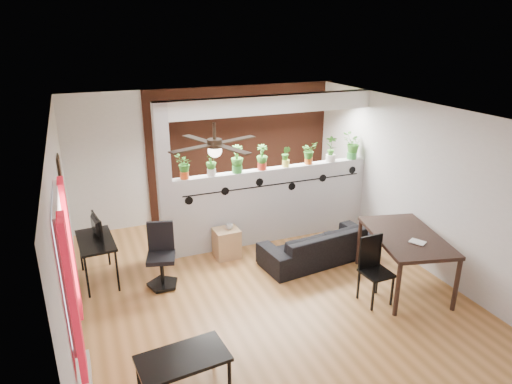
{
  "coord_description": "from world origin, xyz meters",
  "views": [
    {
      "loc": [
        -2.34,
        -5.4,
        3.66
      ],
      "look_at": [
        0.1,
        0.6,
        1.31
      ],
      "focal_mm": 32.0,
      "sensor_mm": 36.0,
      "label": 1
    }
  ],
  "objects_px": {
    "potted_plant_3": "(262,157)",
    "folding_chair": "(373,263)",
    "ceiling_fan": "(215,146)",
    "potted_plant_2": "(237,158)",
    "potted_plant_4": "(286,156)",
    "cube_shelf": "(227,243)",
    "computer_desk": "(96,244)",
    "sofa": "(317,245)",
    "cup": "(229,226)",
    "office_chair": "(162,259)",
    "potted_plant_0": "(184,166)",
    "potted_plant_5": "(309,152)",
    "dining_table": "(406,240)",
    "potted_plant_1": "(211,163)",
    "coffee_table": "(183,361)",
    "potted_plant_6": "(331,148)",
    "potted_plant_7": "(353,145)"
  },
  "relations": [
    {
      "from": "potted_plant_1",
      "to": "potted_plant_4",
      "type": "distance_m",
      "value": 1.35
    },
    {
      "from": "ceiling_fan",
      "to": "potted_plant_2",
      "type": "height_order",
      "value": "ceiling_fan"
    },
    {
      "from": "cube_shelf",
      "to": "folding_chair",
      "type": "bearing_deg",
      "value": -54.78
    },
    {
      "from": "potted_plant_7",
      "to": "office_chair",
      "type": "relative_size",
      "value": 0.51
    },
    {
      "from": "potted_plant_2",
      "to": "ceiling_fan",
      "type": "bearing_deg",
      "value": -117.14
    },
    {
      "from": "computer_desk",
      "to": "coffee_table",
      "type": "height_order",
      "value": "computer_desk"
    },
    {
      "from": "potted_plant_2",
      "to": "potted_plant_4",
      "type": "bearing_deg",
      "value": 0.0
    },
    {
      "from": "potted_plant_0",
      "to": "potted_plant_5",
      "type": "distance_m",
      "value": 2.26
    },
    {
      "from": "sofa",
      "to": "dining_table",
      "type": "relative_size",
      "value": 1.08
    },
    {
      "from": "ceiling_fan",
      "to": "cup",
      "type": "bearing_deg",
      "value": 66.19
    },
    {
      "from": "potted_plant_2",
      "to": "cup",
      "type": "xyz_separation_m",
      "value": [
        -0.28,
        -0.34,
        -1.05
      ]
    },
    {
      "from": "ceiling_fan",
      "to": "potted_plant_5",
      "type": "xyz_separation_m",
      "value": [
        2.28,
        1.8,
        -0.75
      ]
    },
    {
      "from": "potted_plant_3",
      "to": "computer_desk",
      "type": "xyz_separation_m",
      "value": [
        -2.82,
        -0.34,
        -0.96
      ]
    },
    {
      "from": "potted_plant_3",
      "to": "sofa",
      "type": "distance_m",
      "value": 1.75
    },
    {
      "from": "potted_plant_3",
      "to": "folding_chair",
      "type": "height_order",
      "value": "potted_plant_3"
    },
    {
      "from": "dining_table",
      "to": "folding_chair",
      "type": "relative_size",
      "value": 1.76
    },
    {
      "from": "cube_shelf",
      "to": "computer_desk",
      "type": "relative_size",
      "value": 0.51
    },
    {
      "from": "cup",
      "to": "office_chair",
      "type": "height_order",
      "value": "office_chair"
    },
    {
      "from": "cup",
      "to": "office_chair",
      "type": "bearing_deg",
      "value": -158.46
    },
    {
      "from": "potted_plant_2",
      "to": "coffee_table",
      "type": "distance_m",
      "value": 3.69
    },
    {
      "from": "cup",
      "to": "folding_chair",
      "type": "distance_m",
      "value": 2.44
    },
    {
      "from": "potted_plant_1",
      "to": "coffee_table",
      "type": "bearing_deg",
      "value": -112.55
    },
    {
      "from": "sofa",
      "to": "cup",
      "type": "xyz_separation_m",
      "value": [
        -1.3,
        0.67,
        0.28
      ]
    },
    {
      "from": "potted_plant_3",
      "to": "cube_shelf",
      "type": "relative_size",
      "value": 0.87
    },
    {
      "from": "potted_plant_1",
      "to": "potted_plant_5",
      "type": "bearing_deg",
      "value": 0.0
    },
    {
      "from": "potted_plant_4",
      "to": "cube_shelf",
      "type": "bearing_deg",
      "value": -164.56
    },
    {
      "from": "potted_plant_2",
      "to": "folding_chair",
      "type": "xyz_separation_m",
      "value": [
        1.16,
        -2.31,
        -1.03
      ]
    },
    {
      "from": "ceiling_fan",
      "to": "dining_table",
      "type": "bearing_deg",
      "value": -7.91
    },
    {
      "from": "potted_plant_0",
      "to": "computer_desk",
      "type": "height_order",
      "value": "potted_plant_0"
    },
    {
      "from": "office_chair",
      "to": "dining_table",
      "type": "distance_m",
      "value": 3.59
    },
    {
      "from": "dining_table",
      "to": "folding_chair",
      "type": "xyz_separation_m",
      "value": [
        -0.65,
        -0.14,
        -0.17
      ]
    },
    {
      "from": "ceiling_fan",
      "to": "computer_desk",
      "type": "relative_size",
      "value": 1.22
    },
    {
      "from": "potted_plant_5",
      "to": "potted_plant_7",
      "type": "bearing_deg",
      "value": 0.0
    },
    {
      "from": "potted_plant_5",
      "to": "dining_table",
      "type": "xyz_separation_m",
      "value": [
        0.45,
        -2.18,
        -0.83
      ]
    },
    {
      "from": "cube_shelf",
      "to": "potted_plant_0",
      "type": "bearing_deg",
      "value": 147.6
    },
    {
      "from": "potted_plant_6",
      "to": "office_chair",
      "type": "distance_m",
      "value": 3.61
    },
    {
      "from": "dining_table",
      "to": "folding_chair",
      "type": "height_order",
      "value": "folding_chair"
    },
    {
      "from": "potted_plant_0",
      "to": "potted_plant_5",
      "type": "relative_size",
      "value": 1.0
    },
    {
      "from": "ceiling_fan",
      "to": "potted_plant_3",
      "type": "relative_size",
      "value": 2.75
    },
    {
      "from": "folding_chair",
      "to": "computer_desk",
      "type": "bearing_deg",
      "value": 150.79
    },
    {
      "from": "potted_plant_2",
      "to": "folding_chair",
      "type": "distance_m",
      "value": 2.79
    },
    {
      "from": "potted_plant_7",
      "to": "cup",
      "type": "relative_size",
      "value": 3.97
    },
    {
      "from": "potted_plant_4",
      "to": "computer_desk",
      "type": "bearing_deg",
      "value": -174.07
    },
    {
      "from": "potted_plant_1",
      "to": "potted_plant_6",
      "type": "distance_m",
      "value": 2.26
    },
    {
      "from": "potted_plant_7",
      "to": "cube_shelf",
      "type": "xyz_separation_m",
      "value": [
        -2.59,
        -0.34,
        -1.36
      ]
    },
    {
      "from": "potted_plant_6",
      "to": "potted_plant_1",
      "type": "bearing_deg",
      "value": -180.0
    },
    {
      "from": "ceiling_fan",
      "to": "potted_plant_1",
      "type": "xyz_separation_m",
      "value": [
        0.47,
        1.8,
        -0.75
      ]
    },
    {
      "from": "ceiling_fan",
      "to": "potted_plant_6",
      "type": "relative_size",
      "value": 2.46
    },
    {
      "from": "computer_desk",
      "to": "ceiling_fan",
      "type": "bearing_deg",
      "value": -45.2
    },
    {
      "from": "potted_plant_2",
      "to": "sofa",
      "type": "xyz_separation_m",
      "value": [
        1.02,
        -1.01,
        -1.33
      ]
    }
  ]
}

